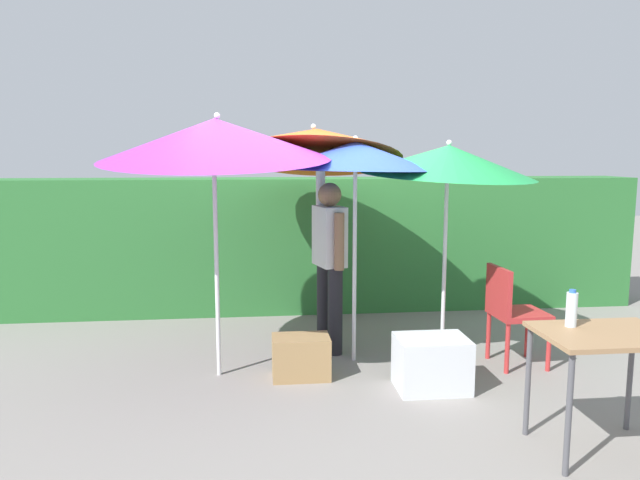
{
  "coord_description": "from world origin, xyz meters",
  "views": [
    {
      "loc": [
        -0.57,
        -4.94,
        1.86
      ],
      "look_at": [
        0.0,
        0.3,
        1.1
      ],
      "focal_mm": 33.41,
      "sensor_mm": 36.0,
      "label": 1
    }
  ],
  "objects_px": {
    "umbrella_yellow": "(448,161)",
    "crate_cardboard": "(301,357)",
    "chair_plastic": "(512,309)",
    "person_vendor": "(329,254)",
    "umbrella_rainbow": "(317,144)",
    "bottle_water": "(572,309)",
    "umbrella_orange": "(215,139)",
    "umbrella_navy": "(355,156)",
    "folding_table": "(605,347)",
    "cooler_box": "(432,363)"
  },
  "relations": [
    {
      "from": "umbrella_yellow",
      "to": "chair_plastic",
      "type": "height_order",
      "value": "umbrella_yellow"
    },
    {
      "from": "umbrella_rainbow",
      "to": "bottle_water",
      "type": "height_order",
      "value": "umbrella_rainbow"
    },
    {
      "from": "crate_cardboard",
      "to": "folding_table",
      "type": "xyz_separation_m",
      "value": [
        1.78,
        -1.45,
        0.5
      ]
    },
    {
      "from": "umbrella_yellow",
      "to": "chair_plastic",
      "type": "relative_size",
      "value": 2.26
    },
    {
      "from": "umbrella_yellow",
      "to": "crate_cardboard",
      "type": "xyz_separation_m",
      "value": [
        -1.34,
        -0.36,
        -1.63
      ]
    },
    {
      "from": "umbrella_yellow",
      "to": "chair_plastic",
      "type": "distance_m",
      "value": 1.42
    },
    {
      "from": "umbrella_navy",
      "to": "cooler_box",
      "type": "distance_m",
      "value": 1.86
    },
    {
      "from": "chair_plastic",
      "to": "bottle_water",
      "type": "height_order",
      "value": "bottle_water"
    },
    {
      "from": "umbrella_yellow",
      "to": "cooler_box",
      "type": "distance_m",
      "value": 1.78
    },
    {
      "from": "umbrella_navy",
      "to": "bottle_water",
      "type": "bearing_deg",
      "value": -56.45
    },
    {
      "from": "umbrella_yellow",
      "to": "umbrella_navy",
      "type": "relative_size",
      "value": 0.99
    },
    {
      "from": "umbrella_rainbow",
      "to": "umbrella_yellow",
      "type": "bearing_deg",
      "value": -31.86
    },
    {
      "from": "person_vendor",
      "to": "folding_table",
      "type": "bearing_deg",
      "value": -55.92
    },
    {
      "from": "folding_table",
      "to": "bottle_water",
      "type": "relative_size",
      "value": 3.33
    },
    {
      "from": "person_vendor",
      "to": "folding_table",
      "type": "relative_size",
      "value": 2.35
    },
    {
      "from": "umbrella_navy",
      "to": "chair_plastic",
      "type": "distance_m",
      "value": 1.92
    },
    {
      "from": "umbrella_rainbow",
      "to": "folding_table",
      "type": "xyz_separation_m",
      "value": [
        1.54,
        -2.49,
        -1.28
      ]
    },
    {
      "from": "umbrella_yellow",
      "to": "cooler_box",
      "type": "bearing_deg",
      "value": -114.12
    },
    {
      "from": "crate_cardboard",
      "to": "umbrella_navy",
      "type": "bearing_deg",
      "value": 36.27
    },
    {
      "from": "umbrella_rainbow",
      "to": "bottle_water",
      "type": "distance_m",
      "value": 2.93
    },
    {
      "from": "umbrella_yellow",
      "to": "umbrella_navy",
      "type": "xyz_separation_m",
      "value": [
        -0.83,
        0.02,
        0.04
      ]
    },
    {
      "from": "crate_cardboard",
      "to": "person_vendor",
      "type": "bearing_deg",
      "value": 64.92
    },
    {
      "from": "umbrella_rainbow",
      "to": "umbrella_navy",
      "type": "xyz_separation_m",
      "value": [
        0.27,
        -0.66,
        -0.12
      ]
    },
    {
      "from": "umbrella_orange",
      "to": "umbrella_navy",
      "type": "bearing_deg",
      "value": 11.63
    },
    {
      "from": "umbrella_navy",
      "to": "bottle_water",
      "type": "height_order",
      "value": "umbrella_navy"
    },
    {
      "from": "person_vendor",
      "to": "bottle_water",
      "type": "height_order",
      "value": "person_vendor"
    },
    {
      "from": "umbrella_orange",
      "to": "chair_plastic",
      "type": "relative_size",
      "value": 2.54
    },
    {
      "from": "umbrella_orange",
      "to": "umbrella_yellow",
      "type": "height_order",
      "value": "umbrella_orange"
    },
    {
      "from": "chair_plastic",
      "to": "person_vendor",
      "type": "bearing_deg",
      "value": 158.76
    },
    {
      "from": "umbrella_yellow",
      "to": "crate_cardboard",
      "type": "distance_m",
      "value": 2.14
    },
    {
      "from": "umbrella_orange",
      "to": "cooler_box",
      "type": "bearing_deg",
      "value": -16.34
    },
    {
      "from": "umbrella_orange",
      "to": "folding_table",
      "type": "bearing_deg",
      "value": -32.85
    },
    {
      "from": "umbrella_rainbow",
      "to": "umbrella_orange",
      "type": "relative_size",
      "value": 1.04
    },
    {
      "from": "person_vendor",
      "to": "chair_plastic",
      "type": "xyz_separation_m",
      "value": [
        1.54,
        -0.6,
        -0.42
      ]
    },
    {
      "from": "umbrella_navy",
      "to": "folding_table",
      "type": "bearing_deg",
      "value": -55.21
    },
    {
      "from": "crate_cardboard",
      "to": "bottle_water",
      "type": "distance_m",
      "value": 2.2
    },
    {
      "from": "umbrella_navy",
      "to": "chair_plastic",
      "type": "bearing_deg",
      "value": -11.57
    },
    {
      "from": "cooler_box",
      "to": "folding_table",
      "type": "relative_size",
      "value": 0.7
    },
    {
      "from": "umbrella_yellow",
      "to": "person_vendor",
      "type": "relative_size",
      "value": 1.07
    },
    {
      "from": "umbrella_orange",
      "to": "crate_cardboard",
      "type": "height_order",
      "value": "umbrella_orange"
    },
    {
      "from": "umbrella_navy",
      "to": "person_vendor",
      "type": "xyz_separation_m",
      "value": [
        -0.18,
        0.32,
        -0.91
      ]
    },
    {
      "from": "person_vendor",
      "to": "umbrella_navy",
      "type": "bearing_deg",
      "value": -60.15
    },
    {
      "from": "umbrella_yellow",
      "to": "umbrella_navy",
      "type": "distance_m",
      "value": 0.83
    },
    {
      "from": "umbrella_yellow",
      "to": "chair_plastic",
      "type": "bearing_deg",
      "value": -26.1
    },
    {
      "from": "person_vendor",
      "to": "cooler_box",
      "type": "bearing_deg",
      "value": -56.94
    },
    {
      "from": "umbrella_navy",
      "to": "bottle_water",
      "type": "xyz_separation_m",
      "value": [
        1.11,
        -1.68,
        -0.96
      ]
    },
    {
      "from": "umbrella_navy",
      "to": "folding_table",
      "type": "height_order",
      "value": "umbrella_navy"
    },
    {
      "from": "person_vendor",
      "to": "folding_table",
      "type": "xyz_separation_m",
      "value": [
        1.45,
        -2.15,
        -0.26
      ]
    },
    {
      "from": "umbrella_rainbow",
      "to": "umbrella_navy",
      "type": "relative_size",
      "value": 1.16
    },
    {
      "from": "umbrella_rainbow",
      "to": "person_vendor",
      "type": "relative_size",
      "value": 1.25
    }
  ]
}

